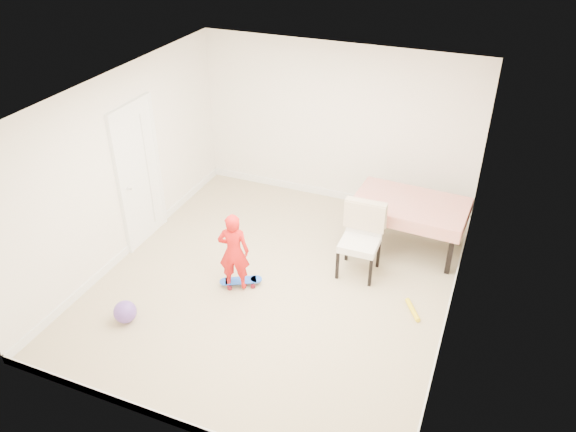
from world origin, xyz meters
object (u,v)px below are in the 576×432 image
at_px(skateboard, 241,282).
at_px(balloon, 125,312).
at_px(dining_chair, 360,242).
at_px(child, 234,254).
at_px(dining_table, 408,224).

bearing_deg(skateboard, balloon, -159.88).
xyz_separation_m(dining_chair, skateboard, (-1.36, -0.85, -0.47)).
relative_size(dining_chair, balloon, 3.63).
bearing_deg(balloon, child, 48.37).
distance_m(dining_table, balloon, 4.06).
height_order(dining_table, skateboard, dining_table).
bearing_deg(dining_table, balloon, -131.20).
relative_size(dining_table, child, 1.44).
bearing_deg(balloon, dining_chair, 40.42).
bearing_deg(dining_table, child, -132.69).
height_order(skateboard, child, child).
bearing_deg(child, skateboard, -133.44).
height_order(dining_chair, child, child).
bearing_deg(skateboard, child, -145.82).
height_order(dining_table, balloon, dining_table).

